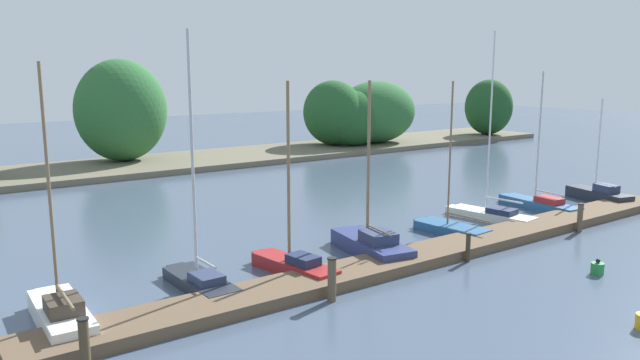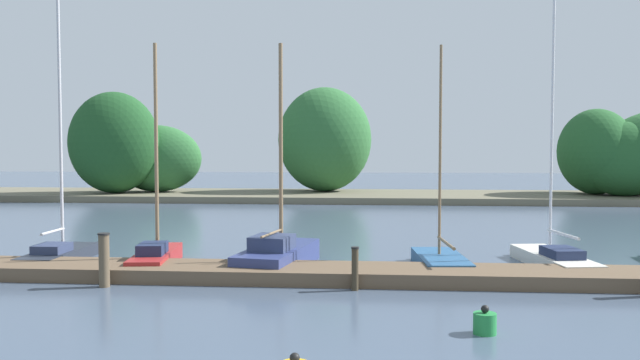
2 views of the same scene
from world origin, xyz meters
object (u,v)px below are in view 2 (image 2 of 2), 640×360
(sailboat_3, at_px, (279,253))
(channel_buoy_0, at_px, (485,323))
(sailboat_1, at_px, (60,250))
(mooring_piling_1, at_px, (104,260))
(sailboat_2, at_px, (156,254))
(sailboat_5, at_px, (552,256))
(sailboat_4, at_px, (440,259))
(mooring_piling_2, at_px, (355,268))

(sailboat_3, relative_size, channel_buoy_0, 11.84)
(sailboat_1, distance_m, mooring_piling_1, 4.15)
(sailboat_2, height_order, sailboat_5, sailboat_5)
(sailboat_1, height_order, sailboat_5, sailboat_5)
(sailboat_4, bearing_deg, mooring_piling_1, 105.65)
(sailboat_3, bearing_deg, channel_buoy_0, -132.25)
(sailboat_3, height_order, mooring_piling_2, sailboat_3)
(sailboat_4, distance_m, mooring_piling_1, 8.80)
(sailboat_4, bearing_deg, sailboat_2, 88.33)
(sailboat_4, xyz_separation_m, mooring_piling_1, (-8.25, -3.05, 0.39))
(sailboat_1, bearing_deg, sailboat_3, -94.33)
(sailboat_3, relative_size, mooring_piling_1, 4.78)
(channel_buoy_0, bearing_deg, mooring_piling_2, 126.04)
(sailboat_4, relative_size, sailboat_5, 0.75)
(sailboat_2, distance_m, mooring_piling_1, 2.68)
(sailboat_1, height_order, mooring_piling_2, sailboat_1)
(mooring_piling_2, xyz_separation_m, channel_buoy_0, (2.43, -3.34, -0.32))
(sailboat_5, height_order, mooring_piling_2, sailboat_5)
(sailboat_2, height_order, mooring_piling_2, sailboat_2)
(channel_buoy_0, bearing_deg, sailboat_5, 66.18)
(sailboat_2, relative_size, channel_buoy_0, 11.89)
(sailboat_3, distance_m, mooring_piling_1, 4.74)
(mooring_piling_1, bearing_deg, sailboat_3, 36.35)
(sailboat_1, relative_size, sailboat_5, 0.94)
(mooring_piling_1, relative_size, mooring_piling_2, 1.27)
(sailboat_1, relative_size, sailboat_2, 1.24)
(channel_buoy_0, bearing_deg, sailboat_3, 127.57)
(sailboat_4, distance_m, channel_buoy_0, 6.25)
(sailboat_3, bearing_deg, sailboat_4, -76.69)
(sailboat_1, bearing_deg, sailboat_2, -100.83)
(mooring_piling_1, height_order, channel_buoy_0, mooring_piling_1)
(sailboat_1, relative_size, mooring_piling_2, 7.53)
(sailboat_2, xyz_separation_m, sailboat_3, (3.44, 0.16, 0.03))
(sailboat_2, distance_m, sailboat_5, 11.09)
(sailboat_3, xyz_separation_m, sailboat_4, (4.44, 0.24, -0.14))
(sailboat_4, xyz_separation_m, channel_buoy_0, (0.18, -6.25, -0.06))
(sailboat_3, bearing_deg, sailboat_2, 102.91)
(sailboat_2, height_order, sailboat_3, sailboat_2)
(sailboat_1, height_order, channel_buoy_0, sailboat_1)
(sailboat_4, distance_m, mooring_piling_2, 3.68)
(channel_buoy_0, bearing_deg, sailboat_2, 144.07)
(sailboat_5, distance_m, channel_buoy_0, 7.40)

